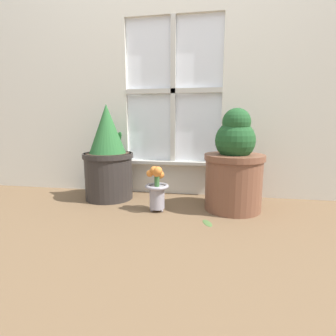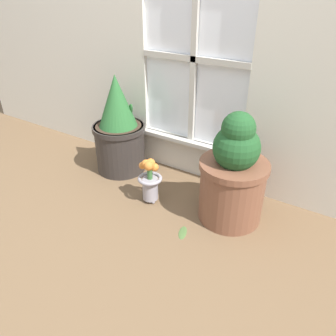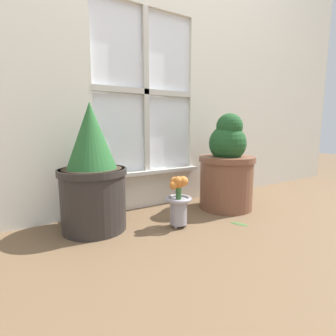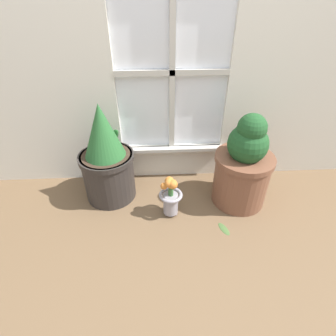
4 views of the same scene
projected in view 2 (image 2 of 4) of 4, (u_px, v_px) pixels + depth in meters
The scene contains 5 objects.
ground_plane at pixel (135, 220), 1.90m from camera, with size 10.00×10.00×0.00m, color brown.
potted_plant_left at pixel (119, 131), 2.27m from camera, with size 0.37×0.37×0.69m.
potted_plant_right at pixel (233, 176), 1.79m from camera, with size 0.38×0.38×0.65m.
flower_vase at pixel (150, 179), 1.99m from camera, with size 0.15×0.15×0.30m.
fallen_leaf at pixel (183, 232), 1.81m from camera, with size 0.08×0.12×0.01m.
Camera 2 is at (0.97, -1.16, 1.22)m, focal length 35.00 mm.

